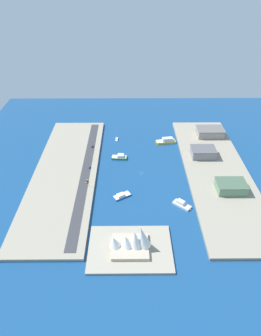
{
  "coord_description": "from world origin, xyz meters",
  "views": [
    {
      "loc": [
        14.1,
        269.23,
        197.95
      ],
      "look_at": [
        12.15,
        -3.29,
        4.39
      ],
      "focal_mm": 31.49,
      "sensor_mm": 36.0,
      "label": 1
    }
  ],
  "objects_px": {
    "ferry_green_doubledeck": "(120,157)",
    "ferry_white_commuter": "(182,204)",
    "carpark_squat_concrete": "(210,132)",
    "hatchback_blue": "(89,167)",
    "suv_black": "(93,146)",
    "terminal_long_green": "(231,186)",
    "sailboat_small_white": "(117,139)",
    "taxi_yellow_cab": "(86,181)",
    "warehouse_low_gray": "(203,152)",
    "ferry_yellow_fast": "(166,141)",
    "catamaran_blue": "(122,196)",
    "opera_landmark": "(132,241)",
    "traffic_light_waterfront": "(89,183)"
  },
  "relations": [
    {
      "from": "hatchback_blue",
      "to": "suv_black",
      "type": "relative_size",
      "value": 0.92
    },
    {
      "from": "ferry_white_commuter",
      "to": "warehouse_low_gray",
      "type": "relative_size",
      "value": 0.64
    },
    {
      "from": "carpark_squat_concrete",
      "to": "taxi_yellow_cab",
      "type": "bearing_deg",
      "value": 33.1
    },
    {
      "from": "carpark_squat_concrete",
      "to": "taxi_yellow_cab",
      "type": "relative_size",
      "value": 6.77
    },
    {
      "from": "carpark_squat_concrete",
      "to": "hatchback_blue",
      "type": "distance_m",
      "value": 172.0
    },
    {
      "from": "ferry_yellow_fast",
      "to": "taxi_yellow_cab",
      "type": "bearing_deg",
      "value": 42.52
    },
    {
      "from": "warehouse_low_gray",
      "to": "traffic_light_waterfront",
      "type": "relative_size",
      "value": 4.45
    },
    {
      "from": "suv_black",
      "to": "terminal_long_green",
      "type": "bearing_deg",
      "value": 149.98
    },
    {
      "from": "opera_landmark",
      "to": "ferry_yellow_fast",
      "type": "bearing_deg",
      "value": -104.99
    },
    {
      "from": "hatchback_blue",
      "to": "taxi_yellow_cab",
      "type": "xyz_separation_m",
      "value": [
        0.55,
        25.66,
        0.0
      ]
    },
    {
      "from": "sailboat_small_white",
      "to": "taxi_yellow_cab",
      "type": "bearing_deg",
      "value": 72.75
    },
    {
      "from": "hatchback_blue",
      "to": "opera_landmark",
      "type": "height_order",
      "value": "opera_landmark"
    },
    {
      "from": "ferry_white_commuter",
      "to": "suv_black",
      "type": "height_order",
      "value": "ferry_white_commuter"
    },
    {
      "from": "opera_landmark",
      "to": "ferry_green_doubledeck",
      "type": "bearing_deg",
      "value": -84.28
    },
    {
      "from": "catamaran_blue",
      "to": "ferry_green_doubledeck",
      "type": "height_order",
      "value": "ferry_green_doubledeck"
    },
    {
      "from": "carpark_squat_concrete",
      "to": "hatchback_blue",
      "type": "relative_size",
      "value": 7.78
    },
    {
      "from": "warehouse_low_gray",
      "to": "opera_landmark",
      "type": "bearing_deg",
      "value": 57.76
    },
    {
      "from": "ferry_green_doubledeck",
      "to": "traffic_light_waterfront",
      "type": "xyz_separation_m",
      "value": [
        30.51,
        57.92,
        5.18
      ]
    },
    {
      "from": "opera_landmark",
      "to": "suv_black",
      "type": "bearing_deg",
      "value": -73.09
    },
    {
      "from": "ferry_green_doubledeck",
      "to": "warehouse_low_gray",
      "type": "height_order",
      "value": "warehouse_low_gray"
    },
    {
      "from": "catamaran_blue",
      "to": "terminal_long_green",
      "type": "height_order",
      "value": "terminal_long_green"
    },
    {
      "from": "ferry_white_commuter",
      "to": "carpark_squat_concrete",
      "type": "height_order",
      "value": "carpark_squat_concrete"
    },
    {
      "from": "ferry_green_doubledeck",
      "to": "traffic_light_waterfront",
      "type": "height_order",
      "value": "traffic_light_waterfront"
    },
    {
      "from": "ferry_white_commuter",
      "to": "traffic_light_waterfront",
      "type": "bearing_deg",
      "value": -15.97
    },
    {
      "from": "ferry_white_commuter",
      "to": "sailboat_small_white",
      "type": "xyz_separation_m",
      "value": [
        67.81,
        -130.09,
        -1.09
      ]
    },
    {
      "from": "taxi_yellow_cab",
      "to": "catamaran_blue",
      "type": "bearing_deg",
      "value": 151.32
    },
    {
      "from": "ferry_green_doubledeck",
      "to": "ferry_white_commuter",
      "type": "bearing_deg",
      "value": 126.64
    },
    {
      "from": "terminal_long_green",
      "to": "suv_black",
      "type": "bearing_deg",
      "value": -30.02
    },
    {
      "from": "traffic_light_waterfront",
      "to": "terminal_long_green",
      "type": "bearing_deg",
      "value": 177.29
    },
    {
      "from": "ferry_yellow_fast",
      "to": "terminal_long_green",
      "type": "height_order",
      "value": "terminal_long_green"
    },
    {
      "from": "carpark_squat_concrete",
      "to": "hatchback_blue",
      "type": "bearing_deg",
      "value": 26.03
    },
    {
      "from": "suv_black",
      "to": "taxi_yellow_cab",
      "type": "distance_m",
      "value": 72.1
    },
    {
      "from": "suv_black",
      "to": "ferry_green_doubledeck",
      "type": "bearing_deg",
      "value": 147.46
    },
    {
      "from": "carpark_squat_concrete",
      "to": "terminal_long_green",
      "type": "xyz_separation_m",
      "value": [
        4.76,
        116.1,
        -0.25
      ]
    },
    {
      "from": "catamaran_blue",
      "to": "opera_landmark",
      "type": "height_order",
      "value": "opera_landmark"
    },
    {
      "from": "ferry_white_commuter",
      "to": "ferry_green_doubledeck",
      "type": "bearing_deg",
      "value": -53.36
    },
    {
      "from": "ferry_white_commuter",
      "to": "terminal_long_green",
      "type": "bearing_deg",
      "value": -159.46
    },
    {
      "from": "catamaran_blue",
      "to": "ferry_yellow_fast",
      "type": "distance_m",
      "value": 122.2
    },
    {
      "from": "catamaran_blue",
      "to": "traffic_light_waterfront",
      "type": "bearing_deg",
      "value": -20.56
    },
    {
      "from": "sailboat_small_white",
      "to": "terminal_long_green",
      "type": "relative_size",
      "value": 0.35
    },
    {
      "from": "catamaran_blue",
      "to": "traffic_light_waterfront",
      "type": "distance_m",
      "value": 37.27
    },
    {
      "from": "ferry_green_doubledeck",
      "to": "terminal_long_green",
      "type": "bearing_deg",
      "value": 150.77
    },
    {
      "from": "ferry_green_doubledeck",
      "to": "carpark_squat_concrete",
      "type": "relative_size",
      "value": 0.57
    },
    {
      "from": "ferry_white_commuter",
      "to": "ferry_green_doubledeck",
      "type": "distance_m",
      "value": 105.54
    },
    {
      "from": "ferry_green_doubledeck",
      "to": "opera_landmark",
      "type": "height_order",
      "value": "opera_landmark"
    },
    {
      "from": "ferry_yellow_fast",
      "to": "taxi_yellow_cab",
      "type": "distance_m",
      "value": 129.06
    },
    {
      "from": "terminal_long_green",
      "to": "opera_landmark",
      "type": "distance_m",
      "value": 125.49
    },
    {
      "from": "ferry_white_commuter",
      "to": "carpark_squat_concrete",
      "type": "distance_m",
      "value": 147.78
    },
    {
      "from": "ferry_white_commuter",
      "to": "ferry_yellow_fast",
      "type": "height_order",
      "value": "ferry_yellow_fast"
    },
    {
      "from": "ferry_green_doubledeck",
      "to": "taxi_yellow_cab",
      "type": "distance_m",
      "value": 60.61
    }
  ]
}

